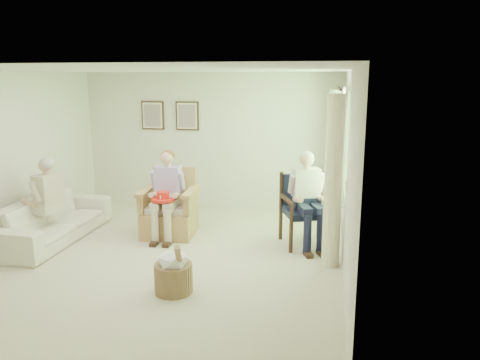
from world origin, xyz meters
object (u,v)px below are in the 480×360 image
Objects in this scene: person_dark at (306,192)px; person_sofa at (45,196)px; red_hat at (163,198)px; hatbox at (173,272)px; wicker_armchair at (170,214)px; person_wicker at (166,188)px; sofa at (52,219)px; wood_armchair at (306,206)px.

person_sofa is at bearing 167.56° from person_dark.
hatbox is at bearing -66.41° from red_hat.
wicker_armchair is 0.78× the size of person_wicker.
sofa is (-1.72, -0.61, -0.01)m from wicker_armchair.
wood_armchair is 3.98m from person_sofa.
wicker_armchair is 1.83m from sofa.
wood_armchair is 0.47× the size of sofa.
wicker_armchair is 1.92m from person_sofa.
wood_armchair is at bearing 9.66° from red_hat.
person_wicker is 1.05× the size of person_sofa.
person_dark is 2.42m from hatbox.
wicker_armchair is at bearing 110.31° from hatbox.
person_wicker is 2.18m from person_dark.
person_dark is (2.18, -0.15, 0.50)m from wicker_armchair.
wood_armchair is 0.81× the size of person_sofa.
wicker_armchair is at bearing 159.41° from wood_armchair.
sofa is at bearing 150.36° from hatbox.
red_hat is at bearing 163.93° from person_dark.
sofa is 1.80m from red_hat.
wicker_armchair is 2.19m from wood_armchair.
wicker_armchair is 2.89× the size of red_hat.
wicker_armchair is 0.48m from person_wicker.
wicker_armchair reaches higher than hatbox.
red_hat is (-2.16, -0.37, 0.12)m from wood_armchair.
person_sofa is at bearing 180.00° from sofa.
wood_armchair is 3.96m from sofa.
hatbox is (0.75, -2.01, -0.08)m from wicker_armchair.
person_dark is at bearing 109.08° from person_sofa.
sofa is at bearing 165.54° from person_dark.
sofa is at bearing -164.02° from wicker_armchair.
red_hat is 1.88m from hatbox.
wicker_armchair reaches higher than red_hat.
red_hat is at bearing 113.50° from person_sofa.
wood_armchair is (2.18, 0.02, 0.24)m from wicker_armchair.
person_wicker is (1.72, 0.47, 0.47)m from sofa.
hatbox is at bearing -73.30° from wicker_armchair.
person_wicker is at bearing 158.53° from person_dark.
person_sofa is 1.78m from red_hat.
person_dark is at bearing 52.45° from hatbox.
person_wicker is at bearing -74.65° from sofa.
red_hat is (0.02, -0.34, 0.36)m from wicker_armchair.
person_dark is 2.18m from red_hat.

